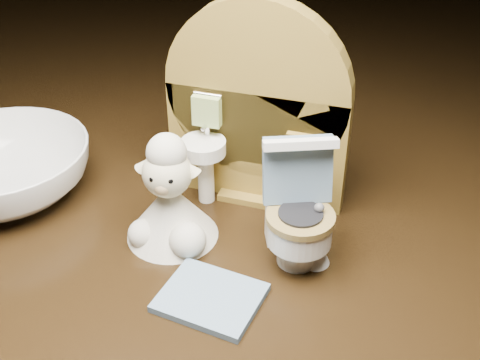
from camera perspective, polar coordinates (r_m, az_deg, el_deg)
name	(u,v)px	position (r m, az deg, el deg)	size (l,w,h in m)	color
backdrop_panel	(256,117)	(0.42, 1.50, 6.00)	(0.13, 0.05, 0.15)	olive
toy_toilet	(297,215)	(0.38, 5.43, -3.33)	(0.05, 0.06, 0.09)	white
bath_mat	(210,298)	(0.37, -2.82, -11.09)	(0.06, 0.05, 0.00)	slate
toilet_brush	(316,247)	(0.39, 7.19, -6.34)	(0.02, 0.02, 0.05)	white
plush_lamb	(170,204)	(0.40, -6.64, -2.23)	(0.06, 0.06, 0.08)	beige
ceramic_bowl	(3,171)	(0.48, -21.52, 0.84)	(0.13, 0.13, 0.04)	white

